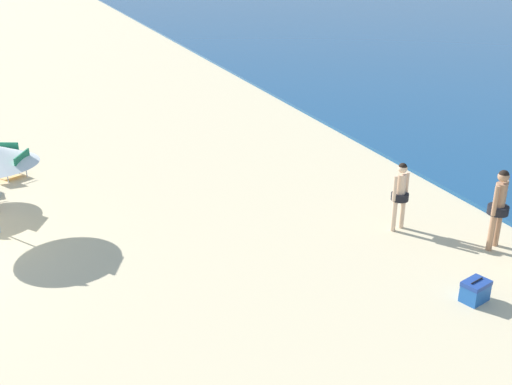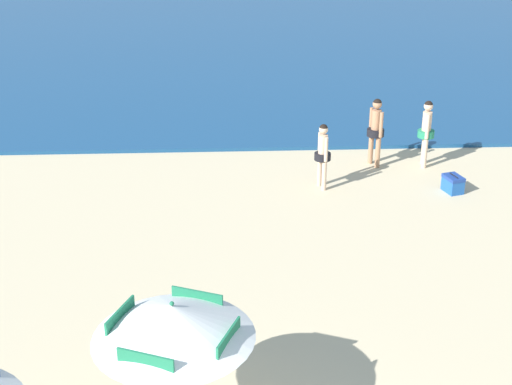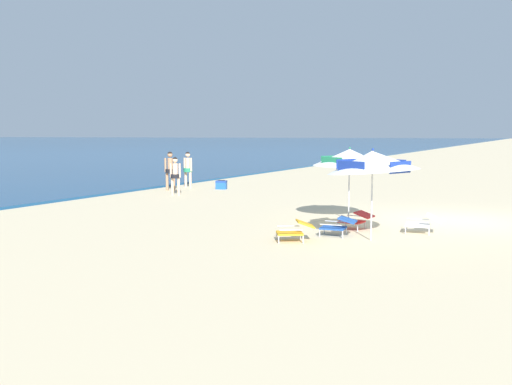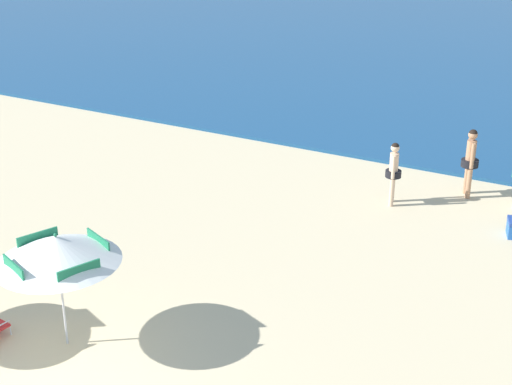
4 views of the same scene
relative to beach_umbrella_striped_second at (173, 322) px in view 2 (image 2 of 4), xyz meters
name	(u,v)px [view 2 (image 2 of 4)]	position (x,y,z in m)	size (l,w,h in m)	color
beach_umbrella_striped_second	(173,322)	(0.00, 0.00, 0.00)	(2.85, 2.85, 2.16)	silver
person_standing_near_shore	(426,129)	(5.79, 9.73, -0.87)	(0.42, 0.50, 1.71)	beige
person_standing_beside	(323,152)	(3.02, 8.44, -0.94)	(0.39, 0.46, 1.59)	beige
person_wading_in	(376,127)	(4.53, 9.82, -0.84)	(0.43, 0.49, 1.76)	tan
cooler_box	(453,184)	(6.07, 8.06, -1.65)	(0.48, 0.58, 0.43)	#1E56A8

